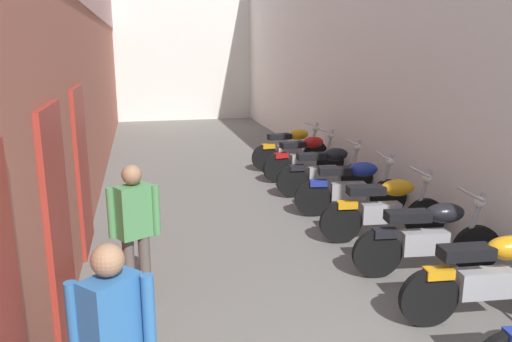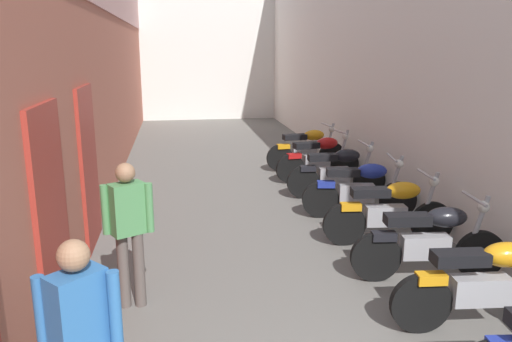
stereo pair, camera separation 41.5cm
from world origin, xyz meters
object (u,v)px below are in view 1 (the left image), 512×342
motorcycle_fifth (352,186)px  umbrella_leaning (105,323)px  motorcycle_fourth (385,207)px  motorcycle_eighth (291,147)px  motorcycle_sixth (326,169)px  motorcycle_seventh (305,156)px  motorcycle_third (429,236)px  motorcycle_second (491,275)px  pedestrian_mid_alley (135,228)px

motorcycle_fifth → umbrella_leaning: bearing=-133.8°
motorcycle_fifth → motorcycle_fourth: bearing=-90.0°
motorcycle_fifth → motorcycle_eighth: size_ratio=0.99×
motorcycle_eighth → motorcycle_sixth: bearing=-90.0°
motorcycle_seventh → umbrella_leaning: 7.19m
motorcycle_eighth → motorcycle_fourth: bearing=-90.0°
motorcycle_seventh → motorcycle_third: bearing=-90.0°
motorcycle_sixth → motorcycle_eighth: (-0.00, 2.22, 0.00)m
motorcycle_fifth → motorcycle_sixth: 1.18m
motorcycle_third → motorcycle_seventh: size_ratio=1.00×
motorcycle_third → motorcycle_fourth: same height
motorcycle_second → umbrella_leaning: 3.66m
motorcycle_fourth → pedestrian_mid_alley: (-3.42, -1.24, 0.42)m
motorcycle_fifth → umbrella_leaning: (-3.64, -3.80, 0.18)m
umbrella_leaning → motorcycle_eighth: bearing=63.2°
motorcycle_eighth → motorcycle_seventh: bearing=-90.0°
motorcycle_sixth → motorcycle_seventh: 1.22m
motorcycle_fifth → motorcycle_eighth: 3.40m
motorcycle_second → motorcycle_fourth: (-0.00, 2.25, 0.00)m
motorcycle_sixth → umbrella_leaning: bearing=-126.1°
umbrella_leaning → motorcycle_fifth: bearing=46.2°
motorcycle_seventh → umbrella_leaning: (-3.64, -6.20, 0.18)m
motorcycle_third → motorcycle_seventh: bearing=90.0°
motorcycle_third → motorcycle_sixth: size_ratio=1.00×
motorcycle_second → umbrella_leaning: size_ratio=1.92×
pedestrian_mid_alley → motorcycle_seventh: bearing=54.5°
motorcycle_fourth → motorcycle_fifth: size_ratio=1.01×
motorcycle_sixth → umbrella_leaning: motorcycle_sixth is taller
motorcycle_third → umbrella_leaning: 3.94m
motorcycle_second → motorcycle_seventh: bearing=90.0°
motorcycle_second → pedestrian_mid_alley: 3.59m
motorcycle_third → motorcycle_fifth: same height
motorcycle_third → motorcycle_fourth: size_ratio=1.00×
motorcycle_third → motorcycle_eighth: same height
motorcycle_third → motorcycle_eighth: bearing=90.0°
motorcycle_eighth → umbrella_leaning: bearing=-116.8°
motorcycle_third → motorcycle_eighth: 5.70m
motorcycle_second → motorcycle_seventh: (-0.00, 5.81, 0.00)m
motorcycle_third → umbrella_leaning: bearing=-157.6°
motorcycle_eighth → umbrella_leaning: motorcycle_eighth is taller
motorcycle_third → motorcycle_sixth: (0.00, 3.48, 0.00)m
motorcycle_second → motorcycle_seventh: 5.81m
motorcycle_second → motorcycle_eighth: bearing=90.0°
motorcycle_sixth → motorcycle_eighth: 2.22m
motorcycle_fifth → pedestrian_mid_alley: (-3.41, -2.39, 0.42)m
motorcycle_seventh → pedestrian_mid_alley: pedestrian_mid_alley is taller
motorcycle_fifth → motorcycle_sixth: bearing=90.0°
motorcycle_third → motorcycle_eighth: (0.00, 5.70, 0.00)m
pedestrian_mid_alley → umbrella_leaning: 1.45m
pedestrian_mid_alley → umbrella_leaning: bearing=-99.0°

